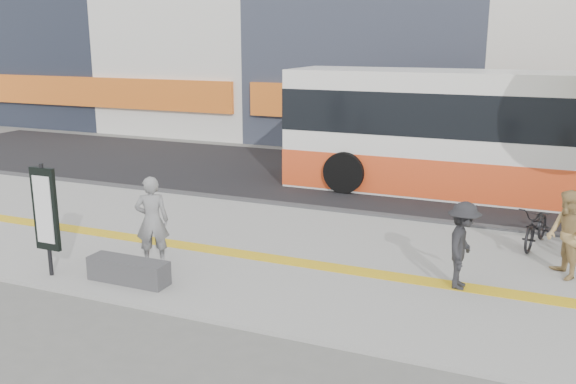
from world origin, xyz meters
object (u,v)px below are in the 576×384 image
at_px(seated_woman, 152,221).
at_px(bench, 129,271).
at_px(bus, 518,140).
at_px(pedestrian_dark, 463,246).
at_px(pedestrian_tan, 567,235).
at_px(signboard, 45,211).

bearing_deg(seated_woman, bench, 67.72).
height_order(bench, seated_woman, seated_woman).
distance_m(bench, bus, 11.60).
bearing_deg(seated_woman, pedestrian_dark, 160.77).
xyz_separation_m(seated_woman, pedestrian_dark, (5.90, 1.14, -0.10)).
relative_size(bench, pedestrian_dark, 0.99).
relative_size(bench, pedestrian_tan, 0.94).
bearing_deg(pedestrian_tan, pedestrian_dark, -77.41).
height_order(seated_woman, pedestrian_tan, seated_woman).
xyz_separation_m(pedestrian_tan, pedestrian_dark, (-1.73, -1.31, -0.04)).
relative_size(signboard, pedestrian_tan, 1.30).
bearing_deg(bus, seated_woman, -126.09).
bearing_deg(pedestrian_tan, bench, -89.74).
height_order(pedestrian_tan, pedestrian_dark, pedestrian_tan).
relative_size(bus, seated_woman, 7.37).
xyz_separation_m(signboard, bus, (7.79, 10.01, 0.37)).
bearing_deg(bench, signboard, -169.19).
relative_size(signboard, pedestrian_dark, 1.36).
bearing_deg(bench, bus, 57.44).
bearing_deg(pedestrian_tan, bus, 167.19).
height_order(bus, pedestrian_dark, bus).
bearing_deg(signboard, bench, 10.81).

